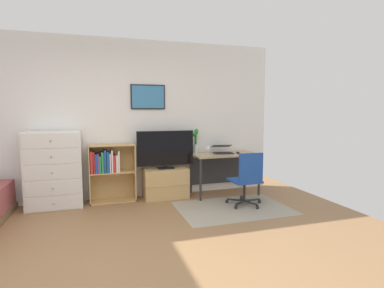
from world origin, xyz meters
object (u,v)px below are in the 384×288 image
object	(u,v)px
office_chair	(247,178)
computer_mouse	(238,153)
television	(166,150)
bookshelf	(109,168)
wine_glass	(208,147)
tv_stand	(166,183)
bamboo_vase	(196,140)
desk	(223,160)
laptop	(222,150)
dresser	(54,170)

from	to	relation	value
office_chair	computer_mouse	distance (m)	0.79
television	computer_mouse	bearing A→B (deg)	-5.90
bookshelf	wine_glass	xyz separation A→B (m)	(1.65, -0.23, 0.31)
tv_stand	bamboo_vase	xyz separation A→B (m)	(0.59, 0.12, 0.73)
bamboo_vase	office_chair	bearing A→B (deg)	-62.11
desk	tv_stand	bearing A→B (deg)	178.96
office_chair	television	bearing A→B (deg)	142.26
tv_stand	television	xyz separation A→B (m)	(0.00, -0.02, 0.59)
bookshelf	desk	size ratio (longest dim) A/B	0.82
television	laptop	xyz separation A→B (m)	(1.05, 0.00, -0.04)
office_chair	bamboo_vase	world-z (taller)	bamboo_vase
bamboo_vase	television	bearing A→B (deg)	-166.55
dresser	bamboo_vase	world-z (taller)	dresser
television	wine_glass	size ratio (longest dim) A/B	5.44
tv_stand	computer_mouse	world-z (taller)	computer_mouse
wine_glass	television	bearing A→B (deg)	167.16
desk	wine_glass	size ratio (longest dim) A/B	6.42
bookshelf	desk	world-z (taller)	bookshelf
tv_stand	bamboo_vase	bearing A→B (deg)	11.36
laptop	bamboo_vase	bearing A→B (deg)	171.45
television	computer_mouse	size ratio (longest dim) A/B	9.41
bookshelf	office_chair	size ratio (longest dim) A/B	1.11
dresser	laptop	world-z (taller)	dresser
bookshelf	bamboo_vase	bearing A→B (deg)	2.63
dresser	bamboo_vase	size ratio (longest dim) A/B	2.70
bookshelf	computer_mouse	xyz separation A→B (m)	(2.23, -0.20, 0.19)
bookshelf	bamboo_vase	distance (m)	1.58
bookshelf	television	xyz separation A→B (m)	(0.94, -0.07, 0.28)
bookshelf	laptop	distance (m)	2.00
tv_stand	bamboo_vase	world-z (taller)	bamboo_vase
desk	dresser	bearing A→B (deg)	179.91
bamboo_vase	wine_glass	size ratio (longest dim) A/B	2.45
dresser	bookshelf	xyz separation A→B (m)	(0.82, 0.06, -0.03)
desk	bookshelf	bearing A→B (deg)	178.06
tv_stand	laptop	bearing A→B (deg)	-1.10
desk	computer_mouse	size ratio (longest dim) A/B	11.12
computer_mouse	wine_glass	distance (m)	0.59
laptop	wine_glass	distance (m)	0.38
bookshelf	television	distance (m)	0.98
dresser	laptop	size ratio (longest dim) A/B	2.86
bamboo_vase	bookshelf	bearing A→B (deg)	-177.37
office_chair	laptop	world-z (taller)	laptop
dresser	television	size ratio (longest dim) A/B	1.22
television	bookshelf	bearing A→B (deg)	175.68
tv_stand	office_chair	xyz separation A→B (m)	(1.11, -0.87, 0.20)
bamboo_vase	tv_stand	bearing A→B (deg)	-168.64
office_chair	wine_glass	bearing A→B (deg)	119.83
tv_stand	office_chair	world-z (taller)	office_chair
bookshelf	office_chair	distance (m)	2.25
laptop	computer_mouse	size ratio (longest dim) A/B	4.00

